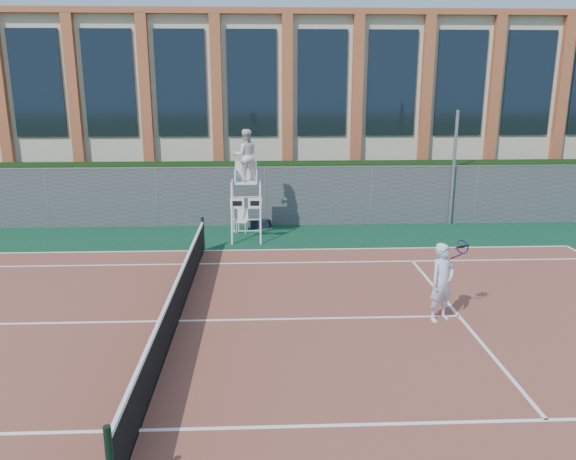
{
  "coord_description": "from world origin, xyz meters",
  "views": [
    {
      "loc": [
        1.97,
        -11.76,
        5.19
      ],
      "look_at": [
        2.61,
        3.0,
        1.33
      ],
      "focal_mm": 35.0,
      "sensor_mm": 36.0,
      "label": 1
    }
  ],
  "objects_px": {
    "umpire_chair": "(246,158)",
    "plastic_chair": "(242,219)",
    "tennis_player": "(442,282)",
    "steel_pole": "(454,169)"
  },
  "relations": [
    {
      "from": "steel_pole",
      "to": "plastic_chair",
      "type": "relative_size",
      "value": 5.13
    },
    {
      "from": "umpire_chair",
      "to": "plastic_chair",
      "type": "distance_m",
      "value": 2.41
    },
    {
      "from": "plastic_chair",
      "to": "umpire_chair",
      "type": "bearing_deg",
      "value": -76.91
    },
    {
      "from": "steel_pole",
      "to": "umpire_chair",
      "type": "distance_m",
      "value": 7.86
    },
    {
      "from": "umpire_chair",
      "to": "steel_pole",
      "type": "bearing_deg",
      "value": 12.15
    },
    {
      "from": "umpire_chair",
      "to": "tennis_player",
      "type": "relative_size",
      "value": 2.11
    },
    {
      "from": "steel_pole",
      "to": "tennis_player",
      "type": "height_order",
      "value": "steel_pole"
    },
    {
      "from": "plastic_chair",
      "to": "tennis_player",
      "type": "distance_m",
      "value": 9.32
    },
    {
      "from": "tennis_player",
      "to": "umpire_chair",
      "type": "bearing_deg",
      "value": 122.11
    },
    {
      "from": "plastic_chair",
      "to": "tennis_player",
      "type": "bearing_deg",
      "value": -59.53
    }
  ]
}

